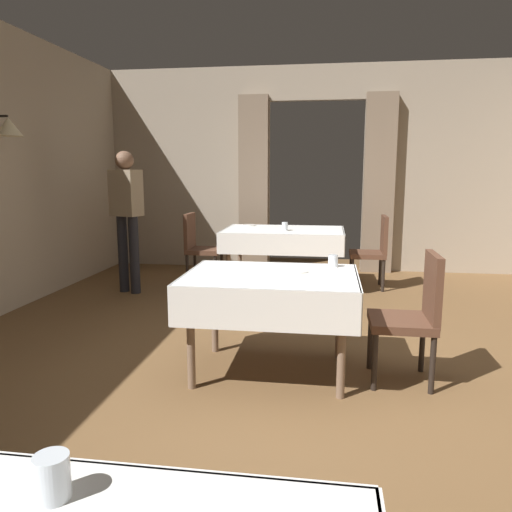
{
  "coord_description": "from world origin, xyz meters",
  "views": [
    {
      "loc": [
        0.21,
        -3.33,
        1.49
      ],
      "look_at": [
        -0.37,
        0.63,
        0.8
      ],
      "focal_mm": 34.54,
      "sensor_mm": 36.0,
      "label": 1
    }
  ],
  "objects_px": {
    "chair_mid_right": "(414,312)",
    "plate_far_a": "(249,225)",
    "dining_table_mid": "(271,287)",
    "dining_table_far": "(284,236)",
    "person_waiter_by_doorway": "(127,210)",
    "chair_far_left": "(198,245)",
    "chair_far_right": "(374,248)",
    "glass_far_b": "(285,226)",
    "glass_near_b": "(52,477)",
    "plate_mid_a": "(295,271)",
    "glass_mid_b": "(333,261)"
  },
  "relations": [
    {
      "from": "chair_far_right",
      "to": "plate_far_a",
      "type": "height_order",
      "value": "chair_far_right"
    },
    {
      "from": "chair_far_right",
      "to": "glass_mid_b",
      "type": "height_order",
      "value": "chair_far_right"
    },
    {
      "from": "plate_mid_a",
      "to": "glass_far_b",
      "type": "bearing_deg",
      "value": 96.92
    },
    {
      "from": "chair_far_left",
      "to": "plate_mid_a",
      "type": "xyz_separation_m",
      "value": [
        1.48,
        -2.73,
        0.24
      ]
    },
    {
      "from": "chair_mid_right",
      "to": "chair_far_right",
      "type": "distance_m",
      "value": 2.87
    },
    {
      "from": "glass_near_b",
      "to": "chair_mid_right",
      "type": "bearing_deg",
      "value": 64.21
    },
    {
      "from": "chair_mid_right",
      "to": "dining_table_far",
      "type": "bearing_deg",
      "value": 112.94
    },
    {
      "from": "dining_table_far",
      "to": "chair_mid_right",
      "type": "distance_m",
      "value": 3.02
    },
    {
      "from": "glass_far_b",
      "to": "person_waiter_by_doorway",
      "type": "distance_m",
      "value": 1.94
    },
    {
      "from": "chair_far_left",
      "to": "chair_mid_right",
      "type": "bearing_deg",
      "value": -50.88
    },
    {
      "from": "chair_mid_right",
      "to": "plate_far_a",
      "type": "xyz_separation_m",
      "value": [
        -1.68,
        3.12,
        0.24
      ]
    },
    {
      "from": "person_waiter_by_doorway",
      "to": "chair_far_left",
      "type": "bearing_deg",
      "value": 43.18
    },
    {
      "from": "glass_far_b",
      "to": "chair_far_right",
      "type": "bearing_deg",
      "value": 12.09
    },
    {
      "from": "glass_mid_b",
      "to": "plate_far_a",
      "type": "relative_size",
      "value": 0.5
    },
    {
      "from": "glass_near_b",
      "to": "glass_mid_b",
      "type": "height_order",
      "value": "glass_near_b"
    },
    {
      "from": "glass_far_b",
      "to": "chair_far_left",
      "type": "bearing_deg",
      "value": 169.07
    },
    {
      "from": "dining_table_mid",
      "to": "plate_far_a",
      "type": "distance_m",
      "value": 3.18
    },
    {
      "from": "plate_far_a",
      "to": "person_waiter_by_doorway",
      "type": "relative_size",
      "value": 0.11
    },
    {
      "from": "dining_table_far",
      "to": "chair_mid_right",
      "type": "xyz_separation_m",
      "value": [
        1.17,
        -2.77,
        -0.15
      ]
    },
    {
      "from": "dining_table_far",
      "to": "chair_far_right",
      "type": "height_order",
      "value": "chair_far_right"
    },
    {
      "from": "glass_near_b",
      "to": "dining_table_mid",
      "type": "bearing_deg",
      "value": 85.36
    },
    {
      "from": "chair_far_left",
      "to": "plate_mid_a",
      "type": "bearing_deg",
      "value": -61.61
    },
    {
      "from": "chair_mid_right",
      "to": "glass_mid_b",
      "type": "xyz_separation_m",
      "value": [
        -0.57,
        0.35,
        0.28
      ]
    },
    {
      "from": "dining_table_mid",
      "to": "plate_mid_a",
      "type": "xyz_separation_m",
      "value": [
        0.17,
        0.11,
        0.11
      ]
    },
    {
      "from": "chair_mid_right",
      "to": "plate_far_a",
      "type": "relative_size",
      "value": 4.87
    },
    {
      "from": "chair_mid_right",
      "to": "glass_far_b",
      "type": "bearing_deg",
      "value": 113.58
    },
    {
      "from": "dining_table_mid",
      "to": "plate_mid_a",
      "type": "relative_size",
      "value": 6.58
    },
    {
      "from": "chair_mid_right",
      "to": "glass_far_b",
      "type": "xyz_separation_m",
      "value": [
        -1.15,
        2.63,
        0.29
      ]
    },
    {
      "from": "plate_far_a",
      "to": "person_waiter_by_doorway",
      "type": "bearing_deg",
      "value": -145.41
    },
    {
      "from": "glass_mid_b",
      "to": "chair_far_right",
      "type": "bearing_deg",
      "value": 77.94
    },
    {
      "from": "chair_far_right",
      "to": "glass_near_b",
      "type": "distance_m",
      "value": 5.52
    },
    {
      "from": "dining_table_mid",
      "to": "dining_table_far",
      "type": "bearing_deg",
      "value": 93.38
    },
    {
      "from": "dining_table_far",
      "to": "chair_far_left",
      "type": "xyz_separation_m",
      "value": [
        -1.15,
        0.08,
        -0.15
      ]
    },
    {
      "from": "dining_table_mid",
      "to": "glass_near_b",
      "type": "bearing_deg",
      "value": -94.64
    },
    {
      "from": "person_waiter_by_doorway",
      "to": "glass_mid_b",
      "type": "bearing_deg",
      "value": -36.85
    },
    {
      "from": "dining_table_far",
      "to": "dining_table_mid",
      "type": "bearing_deg",
      "value": -86.62
    },
    {
      "from": "dining_table_far",
      "to": "glass_mid_b",
      "type": "height_order",
      "value": "glass_mid_b"
    },
    {
      "from": "glass_near_b",
      "to": "glass_far_b",
      "type": "xyz_separation_m",
      "value": [
        0.07,
        5.15,
        0.0
      ]
    },
    {
      "from": "dining_table_mid",
      "to": "chair_far_left",
      "type": "bearing_deg",
      "value": 114.75
    },
    {
      "from": "chair_far_right",
      "to": "chair_far_left",
      "type": "height_order",
      "value": "same"
    },
    {
      "from": "plate_mid_a",
      "to": "chair_mid_right",
      "type": "bearing_deg",
      "value": -8.07
    },
    {
      "from": "glass_near_b",
      "to": "plate_far_a",
      "type": "height_order",
      "value": "glass_near_b"
    },
    {
      "from": "dining_table_mid",
      "to": "dining_table_far",
      "type": "relative_size",
      "value": 0.82
    },
    {
      "from": "chair_far_right",
      "to": "glass_far_b",
      "type": "xyz_separation_m",
      "value": [
        -1.12,
        -0.24,
        0.29
      ]
    },
    {
      "from": "chair_far_right",
      "to": "chair_far_left",
      "type": "distance_m",
      "value": 2.29
    },
    {
      "from": "chair_mid_right",
      "to": "glass_mid_b",
      "type": "distance_m",
      "value": 0.72
    },
    {
      "from": "chair_mid_right",
      "to": "person_waiter_by_doorway",
      "type": "bearing_deg",
      "value": 144.07
    },
    {
      "from": "plate_mid_a",
      "to": "person_waiter_by_doorway",
      "type": "xyz_separation_m",
      "value": [
        -2.18,
        2.07,
        0.27
      ]
    },
    {
      "from": "glass_mid_b",
      "to": "plate_mid_a",
      "type": "bearing_deg",
      "value": -140.31
    },
    {
      "from": "chair_mid_right",
      "to": "chair_far_right",
      "type": "bearing_deg",
      "value": 90.56
    }
  ]
}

